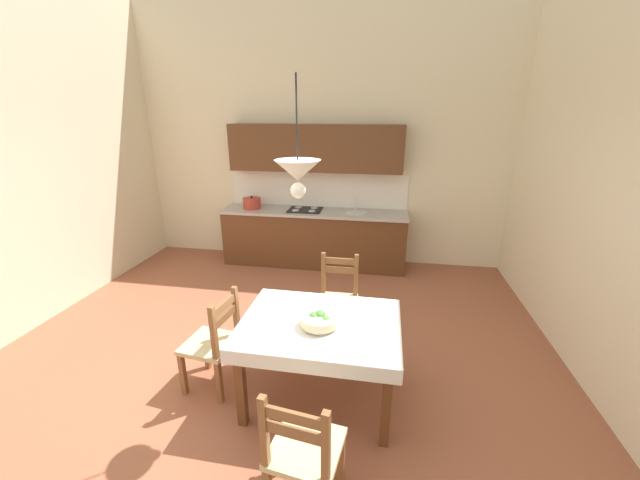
# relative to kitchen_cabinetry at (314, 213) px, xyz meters

# --- Properties ---
(ground_plane) EXTENTS (6.38, 7.07, 0.10)m
(ground_plane) POSITION_rel_kitchen_cabinetry_xyz_m (0.05, -2.96, -0.91)
(ground_plane) COLOR #99563D
(wall_back) EXTENTS (6.38, 0.12, 4.00)m
(wall_back) POSITION_rel_kitchen_cabinetry_xyz_m (0.05, 0.33, 1.15)
(wall_back) COLOR beige
(wall_back) RESTS_ON ground_plane
(kitchen_cabinetry) EXTENTS (2.92, 0.63, 2.20)m
(kitchen_cabinetry) POSITION_rel_kitchen_cabinetry_xyz_m (0.00, 0.00, 0.00)
(kitchen_cabinetry) COLOR #56331C
(kitchen_cabinetry) RESTS_ON ground_plane
(dining_table) EXTENTS (1.31, 0.99, 0.75)m
(dining_table) POSITION_rel_kitchen_cabinetry_xyz_m (0.60, -2.98, -0.23)
(dining_table) COLOR brown
(dining_table) RESTS_ON ground_plane
(dining_chair_tv_side) EXTENTS (0.47, 0.47, 0.93)m
(dining_chair_tv_side) POSITION_rel_kitchen_cabinetry_xyz_m (-0.34, -2.99, -0.41)
(dining_chair_tv_side) COLOR #D1BC89
(dining_chair_tv_side) RESTS_ON ground_plane
(dining_chair_kitchen_side) EXTENTS (0.42, 0.42, 0.93)m
(dining_chair_kitchen_side) POSITION_rel_kitchen_cabinetry_xyz_m (0.64, -2.03, -0.41)
(dining_chair_kitchen_side) COLOR #D1BC89
(dining_chair_kitchen_side) RESTS_ON ground_plane
(dining_chair_camera_side) EXTENTS (0.47, 0.47, 0.93)m
(dining_chair_camera_side) POSITION_rel_kitchen_cabinetry_xyz_m (0.67, -3.92, -0.41)
(dining_chair_camera_side) COLOR #D1BC89
(dining_chair_camera_side) RESTS_ON ground_plane
(fruit_bowl) EXTENTS (0.30, 0.30, 0.12)m
(fruit_bowl) POSITION_rel_kitchen_cabinetry_xyz_m (0.61, -3.04, -0.04)
(fruit_bowl) COLOR beige
(fruit_bowl) RESTS_ON dining_table
(pendant_lamp) EXTENTS (0.32, 0.32, 0.80)m
(pendant_lamp) POSITION_rel_kitchen_cabinetry_xyz_m (0.47, -3.08, 1.13)
(pendant_lamp) COLOR black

